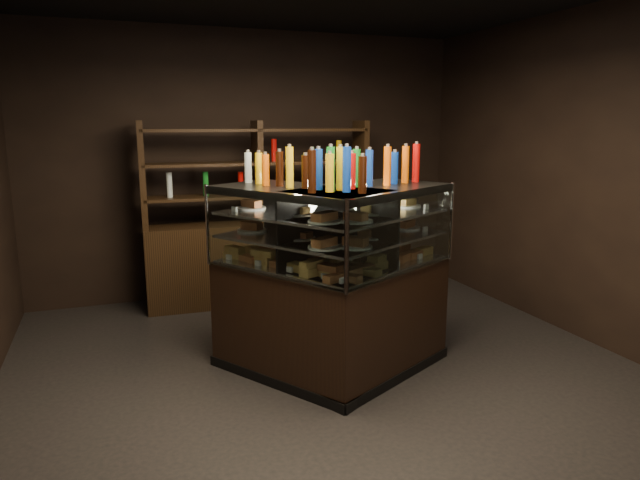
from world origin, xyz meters
The scene contains 7 objects.
ground centered at (0.00, 0.00, 0.00)m, with size 5.00×5.00×0.00m, color black.
room_shell centered at (0.00, 0.00, 1.94)m, with size 5.02×5.02×3.01m.
display_case centered at (0.05, 0.02, 0.50)m, with size 1.95×1.54×1.51m.
food_display centered at (0.05, 0.01, 1.10)m, with size 1.55×1.15×0.46m.
bottles_top centered at (0.05, 0.02, 1.64)m, with size 1.38×1.01×0.30m.
potted_conifer centered at (0.85, 0.69, 0.38)m, with size 0.31×0.31×0.66m.
back_shelving centered at (-0.04, 2.05, 0.61)m, with size 2.47×0.52×2.00m.
Camera 1 is at (-1.55, -3.99, 1.99)m, focal length 32.00 mm.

